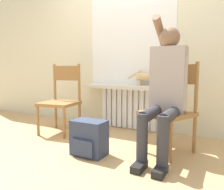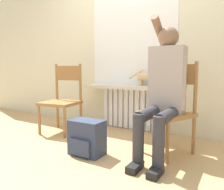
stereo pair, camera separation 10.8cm
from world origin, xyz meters
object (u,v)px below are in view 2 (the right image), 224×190
at_px(person, 164,86).
at_px(cat, 151,77).
at_px(backpack, 87,138).
at_px(chair_left, 62,99).
at_px(chair_right, 169,108).

bearing_deg(person, cat, 119.65).
bearing_deg(cat, backpack, -104.13).
height_order(chair_left, person, person).
relative_size(person, backpack, 3.98).
bearing_deg(chair_left, person, -13.38).
bearing_deg(backpack, chair_right, 36.48).
bearing_deg(backpack, person, 29.73).
bearing_deg(person, chair_right, 81.61).
bearing_deg(chair_right, person, -74.94).
height_order(person, cat, person).
height_order(chair_right, cat, chair_right).
height_order(chair_right, backpack, chair_right).
bearing_deg(cat, person, -60.35).
relative_size(chair_left, person, 0.67).
xyz_separation_m(person, cat, (-0.39, 0.69, 0.07)).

